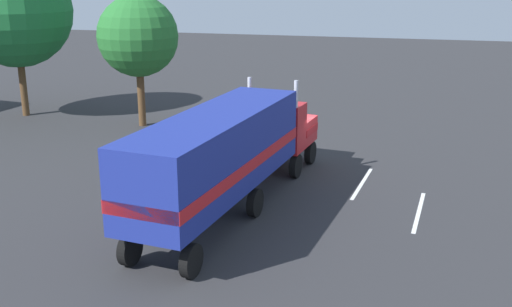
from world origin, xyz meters
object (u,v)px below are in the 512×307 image
tree_left (138,37)px  tree_center (15,11)px  semi_truck (229,149)px  person_bystander (179,170)px

tree_left → tree_center: bearing=86.2°
tree_center → semi_truck: bearing=-124.9°
person_bystander → tree_center: tree_center is taller
semi_truck → person_bystander: size_ratio=8.81×
person_bystander → tree_center: 19.19m
semi_truck → tree_center: size_ratio=1.41×
semi_truck → tree_left: size_ratio=1.85×
tree_left → person_bystander: bearing=-147.5°
tree_left → tree_center: tree_center is taller
semi_truck → tree_left: bearing=38.0°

